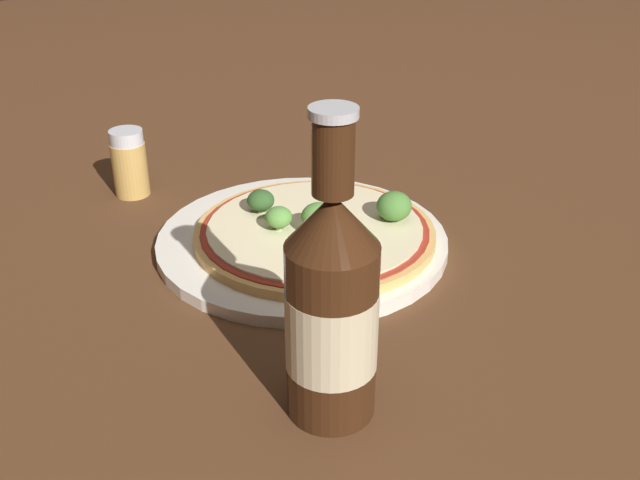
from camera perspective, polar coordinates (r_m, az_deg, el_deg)
The scene contains 11 objects.
ground_plane at distance 0.75m, azimuth -1.81°, elevation -0.61°, with size 3.00×3.00×0.00m, color #4C2D19.
plate at distance 0.75m, azimuth -1.21°, elevation -0.20°, with size 0.29×0.29×0.01m.
pizza at distance 0.74m, azimuth -0.41°, elevation 0.62°, with size 0.24×0.24×0.01m.
broccoli_floret_0 at distance 0.76m, azimuth -4.54°, elevation 3.02°, with size 0.03×0.03×0.02m.
broccoli_floret_1 at distance 0.68m, azimuth 0.49°, elevation 0.29°, with size 0.03×0.03×0.03m.
broccoli_floret_2 at distance 0.74m, azimuth 5.67°, elevation 2.58°, with size 0.04×0.04×0.03m.
broccoli_floret_3 at distance 0.65m, azimuth 1.75°, elevation -0.93°, with size 0.03×0.03×0.03m.
broccoli_floret_4 at distance 0.73m, azimuth -3.26°, elevation 1.81°, with size 0.03×0.03×0.02m.
broccoli_floret_5 at distance 0.72m, azimuth -0.09°, elevation 1.78°, with size 0.03×0.03×0.03m.
beer_bottle at distance 0.50m, azimuth 0.90°, elevation -5.21°, with size 0.06×0.06×0.23m.
pepper_shaker at distance 0.88m, azimuth -14.31°, elevation 5.68°, with size 0.04×0.04×0.08m.
Camera 1 is at (0.57, -0.32, 0.36)m, focal length 42.00 mm.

